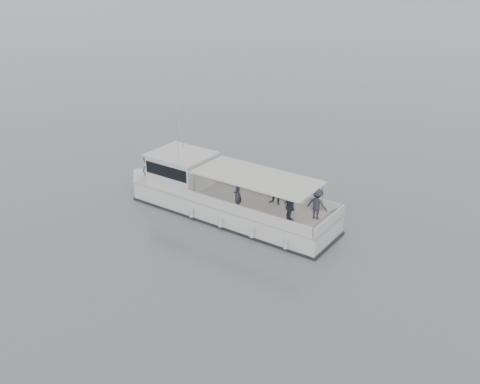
% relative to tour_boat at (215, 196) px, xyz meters
% --- Properties ---
extents(ground, '(1400.00, 1400.00, 0.00)m').
position_rel_tour_boat_xyz_m(ground, '(1.86, 0.35, -0.96)').
color(ground, slate).
rests_on(ground, ground).
extents(tour_boat, '(14.04, 5.08, 5.84)m').
position_rel_tour_boat_xyz_m(tour_boat, '(0.00, 0.00, 0.00)').
color(tour_boat, silver).
rests_on(tour_boat, ground).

